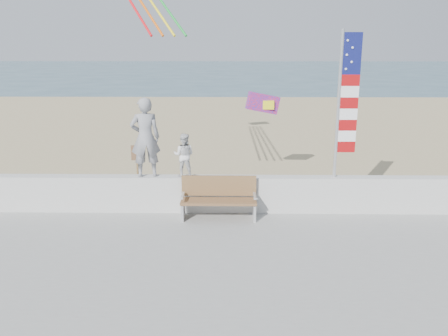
{
  "coord_description": "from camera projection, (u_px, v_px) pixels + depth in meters",
  "views": [
    {
      "loc": [
        0.37,
        -9.22,
        4.26
      ],
      "look_at": [
        0.2,
        1.8,
        1.35
      ],
      "focal_mm": 38.0,
      "sensor_mm": 36.0,
      "label": 1
    }
  ],
  "objects": [
    {
      "name": "ground",
      "position": [
        213.0,
        251.0,
        10.01
      ],
      "size": [
        220.0,
        220.0,
        0.0
      ],
      "primitive_type": "plane",
      "color": "#315262",
      "rests_on": "ground"
    },
    {
      "name": "flag",
      "position": [
        344.0,
        99.0,
        11.13
      ],
      "size": [
        0.5,
        0.08,
        3.5
      ],
      "color": "silver",
      "rests_on": "seawall"
    },
    {
      "name": "sign",
      "position": [
        138.0,
        166.0,
        13.18
      ],
      "size": [
        0.32,
        0.07,
        1.46
      ],
      "color": "olive",
      "rests_on": "sand"
    },
    {
      "name": "child",
      "position": [
        184.0,
        155.0,
        11.54
      ],
      "size": [
        0.57,
        0.47,
        1.08
      ],
      "primitive_type": "imported",
      "rotation": [
        0.0,
        0.0,
        3.01
      ],
      "color": "silver",
      "rests_on": "seawall"
    },
    {
      "name": "seawall",
      "position": [
        216.0,
        194.0,
        11.78
      ],
      "size": [
        30.0,
        0.35,
        0.9
      ],
      "primitive_type": "cube",
      "color": "beige",
      "rests_on": "boardwalk"
    },
    {
      "name": "parafoil_kite",
      "position": [
        264.0,
        103.0,
        14.39
      ],
      "size": [
        1.08,
        0.51,
        0.72
      ],
      "color": "red",
      "rests_on": "ground"
    },
    {
      "name": "bench",
      "position": [
        219.0,
        197.0,
        11.32
      ],
      "size": [
        1.8,
        0.57,
        1.0
      ],
      "color": "brown",
      "rests_on": "boardwalk"
    },
    {
      "name": "sand",
      "position": [
        222.0,
        154.0,
        18.7
      ],
      "size": [
        90.0,
        40.0,
        0.08
      ],
      "primitive_type": "cube",
      "color": "tan",
      "rests_on": "ground"
    },
    {
      "name": "adult",
      "position": [
        145.0,
        137.0,
        11.44
      ],
      "size": [
        0.79,
        0.61,
        1.95
      ],
      "primitive_type": "imported",
      "rotation": [
        0.0,
        0.0,
        3.36
      ],
      "color": "gray",
      "rests_on": "seawall"
    }
  ]
}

